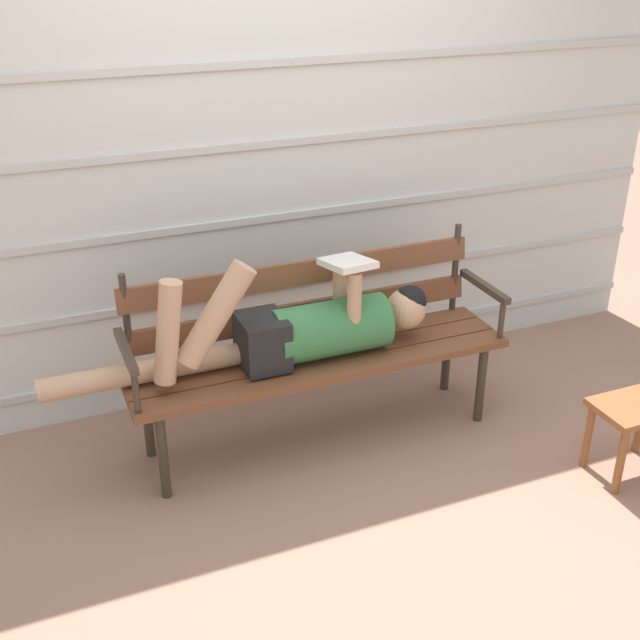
% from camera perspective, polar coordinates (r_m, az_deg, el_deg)
% --- Properties ---
extents(ground_plane, '(12.00, 12.00, 0.00)m').
position_cam_1_polar(ground_plane, '(3.77, 1.00, -9.63)').
color(ground_plane, '#936B56').
extents(house_siding, '(4.48, 0.08, 2.21)m').
position_cam_1_polar(house_siding, '(3.96, -3.53, 9.95)').
color(house_siding, beige).
rests_on(house_siding, ground).
extents(park_bench, '(1.78, 0.43, 0.90)m').
position_cam_1_polar(park_bench, '(3.70, -0.39, -1.37)').
color(park_bench, brown).
rests_on(park_bench, ground).
extents(reclining_person, '(1.76, 0.27, 0.55)m').
position_cam_1_polar(reclining_person, '(3.56, -1.60, -0.63)').
color(reclining_person, '#33703D').
extents(footstool, '(0.38, 0.26, 0.35)m').
position_cam_1_polar(footstool, '(3.78, 21.53, -6.58)').
color(footstool, brown).
rests_on(footstool, ground).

